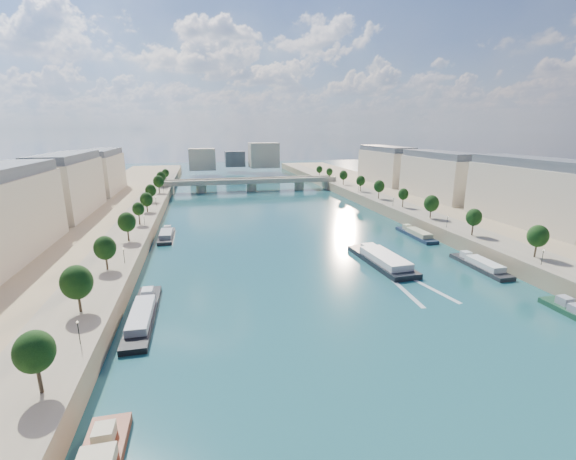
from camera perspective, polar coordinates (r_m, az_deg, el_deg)
name	(u,v)px	position (r m, az deg, el deg)	size (l,w,h in m)	color
ground	(293,239)	(141.13, 0.80, -1.31)	(700.00, 700.00, 0.00)	#0E343D
quay_left	(78,245)	(142.57, -28.62, -1.95)	(44.00, 520.00, 5.00)	#9E8460
quay_right	(466,222)	(171.76, 24.86, 1.08)	(44.00, 520.00, 5.00)	#9E8460
pave_left	(127,235)	(138.45, -22.79, -0.64)	(14.00, 520.00, 0.10)	gray
pave_right	(433,218)	(162.57, 20.75, 1.71)	(14.00, 520.00, 0.10)	gray
trees_left	(132,217)	(138.79, -22.06, 1.78)	(4.80, 268.80, 8.26)	#382B1E
trees_right	(417,200)	(168.75, 18.51, 4.24)	(4.80, 268.80, 8.26)	#382B1E
lamps_left	(136,234)	(127.46, -21.65, -0.51)	(0.36, 200.36, 4.28)	black
lamps_right	(417,209)	(163.76, 18.57, 2.97)	(0.36, 200.36, 4.28)	black
buildings_left	(41,198)	(155.00, -32.72, 4.03)	(16.00, 226.00, 23.20)	beige
buildings_right	(478,183)	(186.69, 26.30, 6.28)	(16.00, 226.00, 23.20)	beige
skyline	(240,157)	(353.95, -7.16, 10.68)	(79.00, 42.00, 22.00)	beige
bridge	(251,183)	(252.73, -5.43, 6.95)	(112.00, 12.00, 8.15)	#C1B79E
tour_barge	(382,260)	(118.54, 13.73, -4.33)	(10.03, 30.04, 4.02)	black
wake	(410,285)	(105.38, 17.67, -7.71)	(10.75, 26.02, 0.04)	silver
moored_barges_left	(134,345)	(78.52, -21.84, -15.51)	(5.00, 156.18, 3.60)	#1A243A
moored_barges_right	(541,295)	(110.57, 33.34, -8.01)	(5.00, 132.82, 3.60)	black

